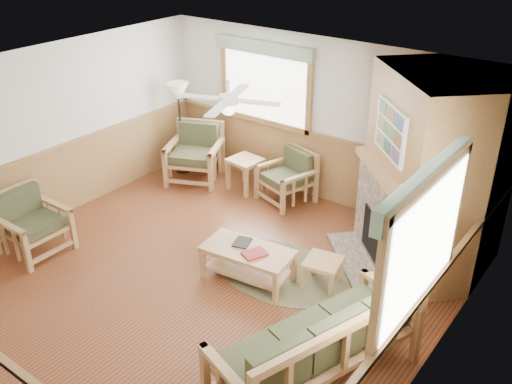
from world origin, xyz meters
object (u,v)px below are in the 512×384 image
Objects in this scene: sofa at (316,341)px; coffee_table at (248,264)px; armchair_back_right at (286,177)px; end_table_chairs at (245,174)px; armchair_left at (32,223)px; armchair_back_left at (195,154)px; footstool at (323,273)px; floor_lamp_left at (181,128)px; floor_lamp_right at (408,264)px.

coffee_table is at bearing -102.76° from sofa.
armchair_back_right reaches higher than end_table_chairs.
armchair_left is at bearing -103.32° from armchair_back_right.
armchair_back_right is (1.75, 0.32, -0.07)m from armchair_back_left.
footstool is at bearing -32.47° from end_table_chairs.
armchair_back_right is at bearing 104.55° from coffee_table.
armchair_back_left is 0.59× the size of floor_lamp_left.
armchair_left reaches higher than footstool.
coffee_table is 0.70× the size of floor_lamp_left.
armchair_left is at bearing -86.55° from floor_lamp_left.
sofa is 1.21× the size of floor_lamp_right.
armchair_back_right is at bearing 135.63° from footstool.
sofa is 1.87× the size of coffee_table.
coffee_table is at bearing -51.45° from end_table_chairs.
armchair_back_right is 0.47× the size of floor_lamp_right.
footstool is 0.25× the size of floor_lamp_right.
footstool is (2.52, -1.60, -0.09)m from end_table_chairs.
sofa is 5.56m from floor_lamp_left.
armchair_back_left is 0.85× the size of coffee_table.
floor_lamp_left is at bearing -158.29° from armchair_back_right.
floor_lamp_left reaches higher than armchair_back_left.
coffee_table is (0.86, -2.17, -0.19)m from armchair_back_right.
armchair_left is 3.14m from coffee_table.
armchair_back_right is 1.90× the size of footstool.
coffee_table is (-1.65, 0.99, -0.27)m from sofa.
floor_lamp_right reaches higher than sofa.
sofa is at bearing -87.02° from armchair_left.
floor_lamp_right is at bearing -25.75° from end_table_chairs.
end_table_chairs reaches higher than footstool.
sofa is 4.91× the size of footstool.
end_table_chairs is (1.20, 3.36, -0.17)m from armchair_left.
armchair_back_right is (-2.51, 3.15, -0.08)m from sofa.
sofa is 5.12m from armchair_back_left.
floor_lamp_left is at bearing 159.05° from footstool.
floor_lamp_left is (-2.19, -0.19, 0.42)m from armchair_back_right.
armchair_left is (-1.99, -3.45, 0.03)m from armchair_back_right.
floor_lamp_right is (2.90, -1.87, 0.49)m from armchair_back_right.
footstool is (-0.78, 1.46, -0.31)m from sofa.
sofa is at bearing -58.39° from armchair_back_left.
armchair_back_left reaches higher than coffee_table.
armchair_left is at bearing -119.11° from armchair_back_left.
armchair_left reaches higher than coffee_table.
floor_lamp_right is at bearing -8.53° from footstool.
sofa is 2.42× the size of armchair_left.
floor_lamp_left reaches higher than coffee_table.
end_table_chairs is 2.99m from footstool.
floor_lamp_right is (3.69, -1.78, 0.63)m from end_table_chairs.
armchair_back_left reaches higher than footstool.
armchair_left is at bearing -162.08° from floor_lamp_right.
sofa reaches higher than armchair_back_left.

